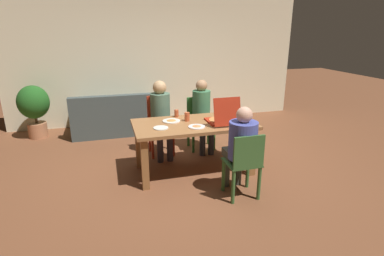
# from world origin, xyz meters

# --- Properties ---
(ground_plane) EXTENTS (20.00, 20.00, 0.00)m
(ground_plane) POSITION_xyz_m (0.00, 0.00, 0.00)
(ground_plane) COLOR brown
(back_wall) EXTENTS (6.46, 0.12, 2.80)m
(back_wall) POSITION_xyz_m (0.00, 2.81, 1.40)
(back_wall) COLOR #F2EAC4
(back_wall) RESTS_ON ground
(dining_table) EXTENTS (1.73, 0.90, 0.76)m
(dining_table) POSITION_xyz_m (0.00, 0.00, 0.64)
(dining_table) COLOR #996439
(dining_table) RESTS_ON ground
(chair_0) EXTENTS (0.44, 0.39, 0.90)m
(chair_0) POSITION_xyz_m (0.38, 0.92, 0.49)
(chair_0) COLOR #33712E
(chair_0) RESTS_ON ground
(person_0) EXTENTS (0.31, 0.53, 1.23)m
(person_0) POSITION_xyz_m (0.38, 0.78, 0.71)
(person_0) COLOR #2C333E
(person_0) RESTS_ON ground
(chair_1) EXTENTS (0.41, 0.39, 0.98)m
(chair_1) POSITION_xyz_m (-0.35, 0.86, 0.53)
(chair_1) COLOR #AF321C
(chair_1) RESTS_ON ground
(person_1) EXTENTS (0.32, 0.54, 1.26)m
(person_1) POSITION_xyz_m (-0.35, 0.72, 0.74)
(person_1) COLOR #33303B
(person_1) RESTS_ON ground
(chair_2) EXTENTS (0.41, 0.39, 0.87)m
(chair_2) POSITION_xyz_m (0.38, -0.92, 0.47)
(chair_2) COLOR #37632F
(chair_2) RESTS_ON ground
(person_2) EXTENTS (0.35, 0.51, 1.18)m
(person_2) POSITION_xyz_m (0.38, -0.80, 0.70)
(person_2) COLOR #40443B
(person_2) RESTS_ON ground
(pizza_box_0) EXTENTS (0.39, 0.48, 0.41)m
(pizza_box_0) POSITION_xyz_m (0.39, -0.11, 0.81)
(pizza_box_0) COLOR #AF2914
(pizza_box_0) RESTS_ON dining_table
(plate_0) EXTENTS (0.21, 0.21, 0.01)m
(plate_0) POSITION_xyz_m (-0.51, -0.12, 0.76)
(plate_0) COLOR white
(plate_0) RESTS_ON dining_table
(plate_1) EXTENTS (0.24, 0.24, 0.03)m
(plate_1) POSITION_xyz_m (-0.02, -0.20, 0.77)
(plate_1) COLOR white
(plate_1) RESTS_ON dining_table
(plate_2) EXTENTS (0.26, 0.26, 0.03)m
(plate_2) POSITION_xyz_m (-0.30, 0.16, 0.77)
(plate_2) COLOR white
(plate_2) RESTS_ON dining_table
(drinking_glass_0) EXTENTS (0.07, 0.07, 0.13)m
(drinking_glass_0) POSITION_xyz_m (-0.07, 0.12, 0.82)
(drinking_glass_0) COLOR #BE502C
(drinking_glass_0) RESTS_ON dining_table
(drinking_glass_1) EXTENTS (0.07, 0.07, 0.11)m
(drinking_glass_1) POSITION_xyz_m (-0.17, 0.37, 0.81)
(drinking_glass_1) COLOR #B64E2A
(drinking_glass_1) RESTS_ON dining_table
(couch) EXTENTS (1.71, 0.92, 0.84)m
(couch) POSITION_xyz_m (-1.03, 2.17, 0.29)
(couch) COLOR #434F4E
(couch) RESTS_ON ground
(potted_plant) EXTENTS (0.58, 0.58, 1.03)m
(potted_plant) POSITION_xyz_m (-2.54, 2.27, 0.63)
(potted_plant) COLOR #BC7851
(potted_plant) RESTS_ON ground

